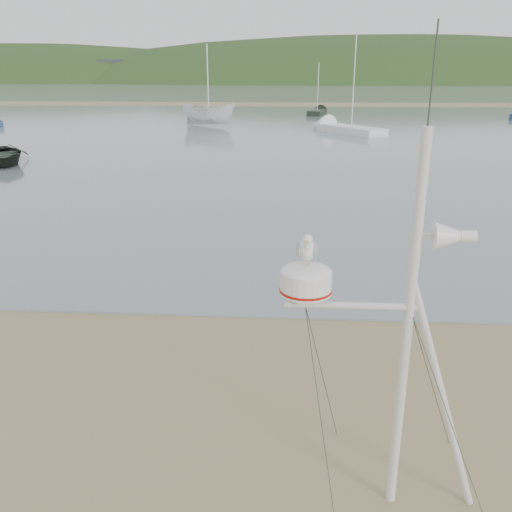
# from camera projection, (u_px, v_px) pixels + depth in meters

# --- Properties ---
(ground) EXTENTS (560.00, 560.00, 0.00)m
(ground) POSITION_uv_depth(u_px,v_px,m) (86.00, 459.00, 6.44)
(ground) COLOR olive
(ground) RESTS_ON ground
(water) EXTENTS (560.00, 256.00, 0.04)m
(water) POSITION_uv_depth(u_px,v_px,m) (282.00, 89.00, 131.00)
(water) COLOR slate
(water) RESTS_ON ground
(sandbar) EXTENTS (560.00, 7.00, 0.07)m
(sandbar) POSITION_uv_depth(u_px,v_px,m) (274.00, 104.00, 72.47)
(sandbar) COLOR olive
(sandbar) RESTS_ON water
(hill_ridge) EXTENTS (620.00, 180.00, 80.00)m
(hill_ridge) POSITION_uv_depth(u_px,v_px,m) (329.00, 129.00, 233.50)
(hill_ridge) COLOR #203816
(hill_ridge) RESTS_ON ground
(far_cottages) EXTENTS (294.40, 6.30, 8.00)m
(far_cottages) POSITION_uv_depth(u_px,v_px,m) (294.00, 71.00, 189.92)
(far_cottages) COLOR beige
(far_cottages) RESTS_ON ground
(mast_rig) EXTENTS (2.12, 2.26, 4.79)m
(mast_rig) POSITION_uv_depth(u_px,v_px,m) (394.00, 410.00, 5.43)
(mast_rig) COLOR silver
(mast_rig) RESTS_ON ground
(boat_white) EXTENTS (2.44, 2.42, 4.86)m
(boat_white) POSITION_uv_depth(u_px,v_px,m) (208.00, 95.00, 43.63)
(boat_white) COLOR silver
(boat_white) RESTS_ON water
(sailboat_white_near) EXTENTS (5.81, 7.19, 7.44)m
(sailboat_white_near) POSITION_uv_depth(u_px,v_px,m) (333.00, 127.00, 40.82)
(sailboat_white_near) COLOR silver
(sailboat_white_near) RESTS_ON ground
(sailboat_dark_mid) EXTENTS (2.56, 5.63, 5.49)m
(sailboat_dark_mid) POSITION_uv_depth(u_px,v_px,m) (319.00, 111.00, 56.62)
(sailboat_dark_mid) COLOR black
(sailboat_dark_mid) RESTS_ON ground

